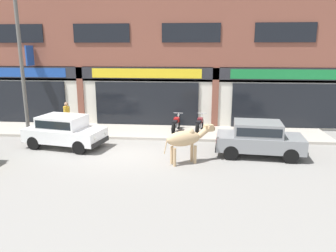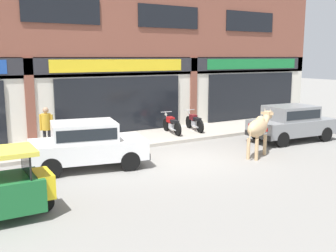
% 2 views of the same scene
% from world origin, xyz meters
% --- Properties ---
extents(ground_plane, '(90.00, 90.00, 0.00)m').
position_xyz_m(ground_plane, '(0.00, 0.00, 0.00)').
color(ground_plane, gray).
extents(sidewalk, '(19.00, 2.84, 0.13)m').
position_xyz_m(sidewalk, '(0.00, 3.62, 0.06)').
color(sidewalk, '#A8A093').
rests_on(sidewalk, ground).
extents(shop_building, '(23.00, 1.40, 8.66)m').
position_xyz_m(shop_building, '(-0.00, 5.30, 4.11)').
color(shop_building, brown).
rests_on(shop_building, ground).
extents(cow, '(1.96, 1.24, 1.61)m').
position_xyz_m(cow, '(2.46, -0.91, 1.01)').
color(cow, tan).
rests_on(cow, ground).
extents(car_0, '(3.81, 2.26, 1.46)m').
position_xyz_m(car_0, '(-3.11, 0.74, 0.81)').
color(car_0, black).
rests_on(car_0, ground).
extents(car_1, '(3.71, 1.88, 1.46)m').
position_xyz_m(car_1, '(5.43, 0.29, 0.81)').
color(car_1, black).
rests_on(car_1, ground).
extents(motorcycle_0, '(0.57, 1.81, 0.88)m').
position_xyz_m(motorcycle_0, '(1.76, 3.66, 0.52)').
color(motorcycle_0, black).
rests_on(motorcycle_0, sidewalk).
extents(motorcycle_1, '(0.62, 1.80, 0.88)m').
position_xyz_m(motorcycle_1, '(3.00, 3.71, 0.52)').
color(motorcycle_1, black).
rests_on(motorcycle_1, sidewalk).
extents(pedestrian, '(0.39, 0.36, 1.60)m').
position_xyz_m(pedestrian, '(-3.80, 2.80, 1.11)').
color(pedestrian, '#2D2D33').
rests_on(pedestrian, sidewalk).
extents(utility_pole, '(0.18, 0.18, 6.48)m').
position_xyz_m(utility_pole, '(-5.79, 2.50, 3.37)').
color(utility_pole, '#595651').
rests_on(utility_pole, sidewalk).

